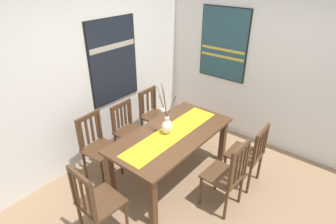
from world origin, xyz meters
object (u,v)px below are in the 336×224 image
Objects in this scene: dining_table at (172,140)px; chair_4 at (98,146)px; chair_1 at (129,130)px; chair_2 at (154,115)px; painting_on_side_wall at (224,44)px; painting_on_back_wall at (113,61)px; chair_3 at (96,202)px; chair_0 at (248,154)px; centerpiece_vase at (167,125)px; chair_5 at (227,174)px.

chair_4 is at bearing 126.15° from dining_table.
chair_1 is 0.61m from chair_2.
painting_on_back_wall is at bearing 146.49° from painting_on_side_wall.
chair_1 is at bearing 161.07° from painting_on_side_wall.
chair_0 is at bearing -25.56° from chair_3.
centerpiece_vase is 1.07m from chair_2.
centerpiece_vase is at bearing 129.00° from dining_table.
chair_3 reaches higher than dining_table.
chair_1 is 0.95× the size of chair_4.
chair_0 is at bearing -55.54° from chair_4.
chair_5 is 0.78× the size of painting_on_back_wall.
chair_2 is 1.80m from chair_5.
chair_0 is 0.57m from chair_5.
centerpiece_vase is 1.33m from painting_on_back_wall.
chair_4 reaches higher than chair_0.
chair_5 is (-0.57, 0.01, 0.02)m from chair_0.
chair_4 is 0.75× the size of painting_on_back_wall.
chair_2 is (0.62, 0.78, -0.38)m from centerpiece_vase.
chair_0 reaches higher than chair_1.
chair_3 is 2.10m from painting_on_back_wall.
chair_5 is 0.84× the size of painting_on_side_wall.
chair_2 is (0.58, 0.84, -0.15)m from dining_table.
painting_on_back_wall is 1.07× the size of painting_on_side_wall.
dining_table is 1.39× the size of painting_on_back_wall.
chair_0 is at bearing -70.79° from chair_1.
dining_table is at bearing -88.01° from chair_1.
painting_on_back_wall is (0.15, 1.24, 0.81)m from dining_table.
painting_on_back_wall is (0.16, 2.10, 0.93)m from chair_5.
chair_4 reaches higher than chair_1.
dining_table is 1.49m from painting_on_back_wall.
painting_on_back_wall reaches higher than dining_table.
centerpiece_vase is at bearing -128.46° from chair_2.
chair_4 is 2.57m from painting_on_side_wall.
chair_3 is 1.06m from chair_4.
chair_0 is 1.02× the size of chair_1.
chair_5 is (0.59, -1.68, 0.01)m from chair_4.
chair_5 is at bearing -34.54° from chair_3.
chair_4 is 1.28m from painting_on_back_wall.
chair_5 is at bearing -94.49° from painting_on_back_wall.
painting_on_back_wall is at bearing 85.51° from chair_5.
chair_2 is 1.18m from chair_4.
centerpiece_vase is 0.74× the size of chair_0.
chair_2 is (0.61, 0.02, -0.01)m from chair_1.
chair_0 is (0.60, -0.92, -0.37)m from centerpiece_vase.
chair_2 is 2.03m from chair_3.
chair_1 is 0.91× the size of chair_5.
chair_2 is at bearing 0.52° from chair_4.
dining_table is 2.56× the size of centerpiece_vase.
painting_on_back_wall is at bearing 136.98° from chair_2.
painting_on_side_wall is at bearing 44.86° from chair_0.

